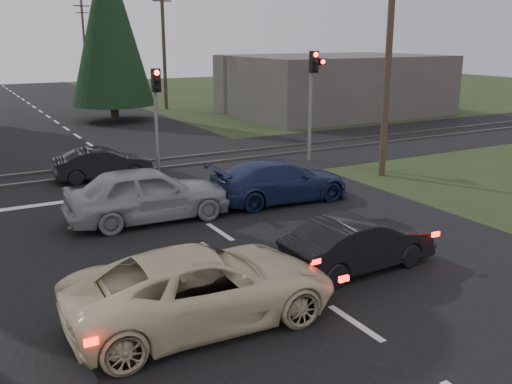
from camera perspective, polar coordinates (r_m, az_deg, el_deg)
ground at (r=13.56m, az=1.89°, el=-7.71°), size 120.00×120.00×0.00m
road at (r=22.30m, az=-11.43°, el=1.30°), size 14.00×100.00×0.01m
rail_corridor at (r=24.17m, az=-12.90°, el=2.30°), size 120.00×8.00×0.01m
stop_line at (r=20.65m, az=-9.88°, el=0.26°), size 13.00×0.35×0.00m
rail_near at (r=23.41m, az=-12.35°, el=2.02°), size 120.00×0.12×0.10m
rail_far at (r=24.91m, az=-13.43°, el=2.75°), size 120.00×0.12×0.10m
traffic_signal_right at (r=24.62m, az=5.76°, el=10.64°), size 0.68×0.48×4.70m
traffic_signal_center at (r=22.76m, az=-9.92°, el=8.82°), size 0.32×0.48×4.10m
utility_pole_near at (r=22.41m, az=13.14°, el=13.48°), size 1.80×0.26×9.00m
utility_pole_mid at (r=43.34m, az=-9.21°, el=14.42°), size 1.80×0.26×9.00m
utility_pole_far at (r=67.36m, az=-16.81°, el=14.26°), size 1.80×0.26×9.00m
conifer_tree at (r=38.01m, az=-14.49°, el=15.94°), size 5.20×5.20×11.00m
building_right at (r=40.95m, az=7.81°, el=10.60°), size 14.00×10.00×4.00m
cream_coupe at (r=10.99m, az=-5.31°, el=-9.41°), size 5.28×2.55×1.45m
dark_hatchback at (r=13.56m, az=10.22°, el=-5.11°), size 3.89×1.53×1.26m
silver_car at (r=17.05m, az=-10.77°, el=-0.19°), size 4.90×2.16×1.64m
blue_sedan at (r=18.78m, az=2.39°, el=1.09°), size 4.83×2.18×1.37m
dark_car_far at (r=22.48m, az=-15.04°, el=2.73°), size 3.71×1.52×1.19m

